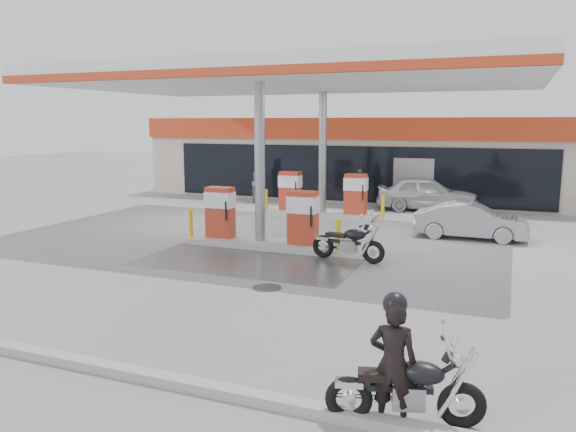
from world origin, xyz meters
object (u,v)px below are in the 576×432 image
object	(u,v)px
sedan_white	(427,194)
biker_walking	(359,191)
pump_island_far	(322,199)
main_motorcycle	(408,391)
parked_motorcycle	(349,244)
hatchback_silver	(471,221)
parked_car_left	(229,181)
pump_island_near	(260,223)
biker_main	(393,363)
attendant	(259,182)

from	to	relation	value
sedan_white	biker_walking	size ratio (longest dim) A/B	2.58
pump_island_far	sedan_white	bearing A→B (deg)	40.63
main_motorcycle	parked_motorcycle	bearing A→B (deg)	95.32
parked_motorcycle	hatchback_silver	world-z (taller)	hatchback_silver
parked_motorcycle	sedan_white	distance (m)	10.03
parked_car_left	main_motorcycle	bearing A→B (deg)	-123.75
pump_island_near	biker_walking	world-z (taller)	pump_island_near
pump_island_far	main_motorcycle	distance (m)	15.99
biker_main	biker_walking	world-z (taller)	biker_walking
parked_motorcycle	hatchback_silver	distance (m)	5.27
attendant	parked_motorcycle	bearing A→B (deg)	-149.72
pump_island_near	parked_car_left	bearing A→B (deg)	121.73
parked_motorcycle	main_motorcycle	bearing A→B (deg)	-62.13
pump_island_near	attendant	xyz separation A→B (m)	(-4.10, 8.80, 0.27)
main_motorcycle	attendant	bearing A→B (deg)	104.65
parked_motorcycle	parked_car_left	distance (m)	16.55
hatchback_silver	biker_walking	distance (m)	6.80
attendant	biker_walking	bearing A→B (deg)	-103.23
main_motorcycle	hatchback_silver	bearing A→B (deg)	75.17
pump_island_near	parked_motorcycle	distance (m)	3.18
pump_island_far	hatchback_silver	bearing A→B (deg)	-21.94
biker_main	parked_car_left	bearing A→B (deg)	-61.73
biker_main	hatchback_silver	xyz separation A→B (m)	(0.05, 12.44, -0.23)
biker_main	sedan_white	size ratio (longest dim) A/B	0.38
sedan_white	parked_car_left	distance (m)	11.50
parked_motorcycle	biker_walking	world-z (taller)	biker_walking
pump_island_near	hatchback_silver	world-z (taller)	pump_island_near
main_motorcycle	biker_walking	bearing A→B (deg)	91.39
main_motorcycle	parked_car_left	xyz separation A→B (m)	(-13.51, 20.78, 0.11)
main_motorcycle	parked_car_left	bearing A→B (deg)	107.58
main_motorcycle	biker_main	world-z (taller)	biker_main
main_motorcycle	parked_motorcycle	xyz separation A→B (m)	(-3.03, 7.98, 0.03)
main_motorcycle	parked_motorcycle	world-z (taller)	parked_motorcycle
attendant	sedan_white	bearing A→B (deg)	-93.53
pump_island_near	attendant	distance (m)	9.71
attendant	hatchback_silver	size ratio (longest dim) A/B	0.54
biker_main	parked_motorcycle	xyz separation A→B (m)	(-2.84, 8.04, -0.33)
pump_island_near	parked_motorcycle	size ratio (longest dim) A/B	2.39
parked_motorcycle	biker_walking	bearing A→B (deg)	110.31
sedan_white	biker_walking	bearing A→B (deg)	99.82
parked_car_left	biker_walking	distance (m)	9.20
biker_main	hatchback_silver	world-z (taller)	biker_main
main_motorcycle	parked_motorcycle	size ratio (longest dim) A/B	0.92
attendant	main_motorcycle	bearing A→B (deg)	-156.36
attendant	biker_main	bearing A→B (deg)	-156.89
biker_main	parked_motorcycle	distance (m)	8.53
biker_main	parked_car_left	world-z (taller)	biker_main
sedan_white	biker_main	bearing A→B (deg)	176.91
sedan_white	parked_car_left	world-z (taller)	sedan_white
biker_main	biker_walking	size ratio (longest dim) A/B	0.99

